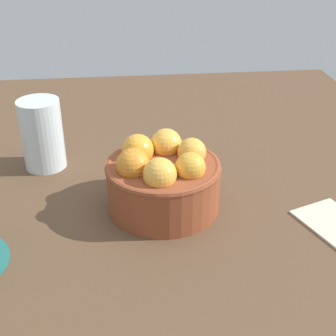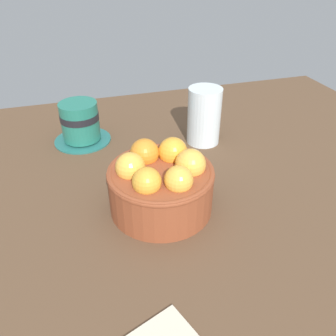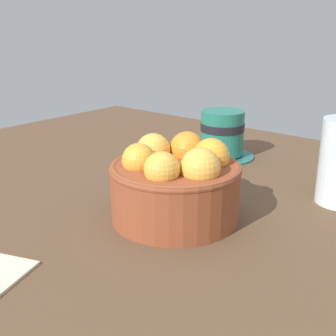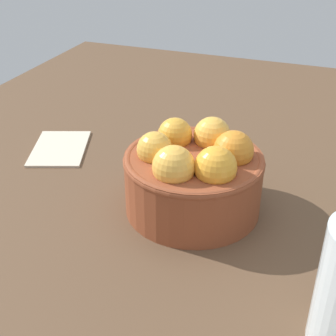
{
  "view_description": "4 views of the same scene",
  "coord_description": "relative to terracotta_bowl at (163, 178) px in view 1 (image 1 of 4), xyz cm",
  "views": [
    {
      "loc": [
        54.62,
        -5.29,
        36.75
      ],
      "look_at": [
        0.61,
        0.59,
        6.47
      ],
      "focal_mm": 49.83,
      "sensor_mm": 36.0,
      "label": 1
    },
    {
      "loc": [
        10.87,
        39.85,
        34.47
      ],
      "look_at": [
        -0.88,
        0.71,
        7.51
      ],
      "focal_mm": 36.89,
      "sensor_mm": 36.0,
      "label": 2
    },
    {
      "loc": [
        -31.18,
        38.87,
        23.2
      ],
      "look_at": [
        0.17,
        1.17,
        6.71
      ],
      "focal_mm": 47.45,
      "sensor_mm": 36.0,
      "label": 3
    },
    {
      "loc": [
        -44.03,
        -13.45,
        31.98
      ],
      "look_at": [
        -1.32,
        2.55,
        5.56
      ],
      "focal_mm": 50.85,
      "sensor_mm": 36.0,
      "label": 4
    }
  ],
  "objects": [
    {
      "name": "ground_plane",
      "position": [
        0.03,
        0.07,
        -6.09
      ],
      "size": [
        118.75,
        94.63,
        3.0
      ],
      "primitive_type": "cube",
      "color": "brown"
    },
    {
      "name": "terracotta_bowl",
      "position": [
        0.0,
        0.0,
        0.0
      ],
      "size": [
        15.72,
        15.72,
        9.89
      ],
      "color": "brown",
      "rests_on": "ground_plane"
    },
    {
      "name": "water_glass",
      "position": [
        -13.85,
        -17.76,
        1.05
      ],
      "size": [
        6.59,
        6.59,
        11.28
      ],
      "primitive_type": "cylinder",
      "color": "silver",
      "rests_on": "ground_plane"
    }
  ]
}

